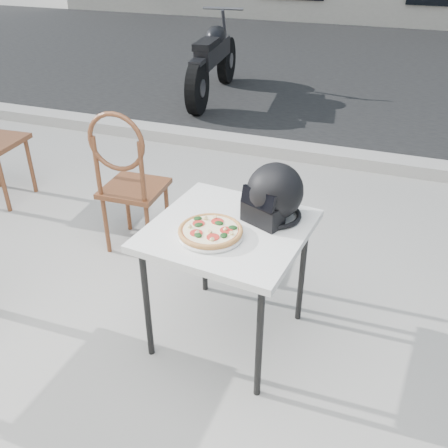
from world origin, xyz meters
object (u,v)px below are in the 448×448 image
(plate, at_px, (211,234))
(cafe_chair_main, at_px, (127,175))
(pizza, at_px, (210,230))
(helmet, at_px, (274,195))
(motorcycle, at_px, (213,61))
(cafe_table_main, at_px, (228,238))

(plate, distance_m, cafe_chair_main, 1.12)
(pizza, relative_size, helmet, 0.82)
(plate, relative_size, helmet, 0.84)
(helmet, distance_m, cafe_chair_main, 1.20)
(helmet, bearing_deg, motorcycle, 139.03)
(cafe_table_main, distance_m, cafe_chair_main, 1.09)
(motorcycle, bearing_deg, cafe_chair_main, -83.60)
(pizza, xyz_separation_m, cafe_chair_main, (-0.86, 0.70, -0.16))
(pizza, relative_size, motorcycle, 0.15)
(plate, bearing_deg, motorcycle, 111.11)
(cafe_table_main, height_order, cafe_chair_main, cafe_chair_main)
(helmet, height_order, cafe_chair_main, cafe_chair_main)
(plate, relative_size, pizza, 1.03)
(plate, xyz_separation_m, helmet, (0.23, 0.27, 0.12))
(cafe_chair_main, xyz_separation_m, motorcycle, (-0.82, 3.65, -0.11))
(cafe_table_main, height_order, helmet, helmet)
(cafe_chair_main, bearing_deg, plate, 138.44)
(cafe_chair_main, height_order, motorcycle, motorcycle)
(motorcycle, bearing_deg, plate, -75.10)
(plate, height_order, helmet, helmet)
(pizza, bearing_deg, helmet, 50.01)
(plate, height_order, motorcycle, motorcycle)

